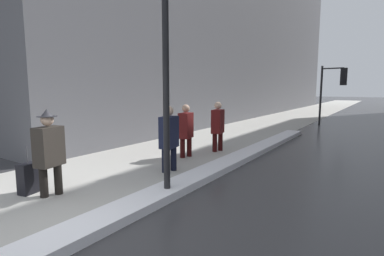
% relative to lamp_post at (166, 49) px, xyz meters
% --- Properties ---
extents(ground_plane, '(160.00, 160.00, 0.00)m').
position_rel_lamp_post_xyz_m(ground_plane, '(-0.22, -2.20, -2.71)').
color(ground_plane, '#38383A').
extents(sidewalk_slab, '(4.00, 80.00, 0.01)m').
position_rel_lamp_post_xyz_m(sidewalk_slab, '(-2.22, 12.80, -2.70)').
color(sidewalk_slab, '#B2AFA8').
rests_on(sidewalk_slab, ground).
extents(snow_bank_curb, '(0.61, 12.35, 0.15)m').
position_rel_lamp_post_xyz_m(snow_bank_curb, '(-0.04, 3.12, -2.63)').
color(snow_bank_curb, white).
rests_on(snow_bank_curb, ground).
extents(lamp_post, '(0.28, 0.28, 4.47)m').
position_rel_lamp_post_xyz_m(lamp_post, '(0.00, 0.00, 0.00)').
color(lamp_post, black).
rests_on(lamp_post, ground).
extents(traffic_light_near, '(1.31, 0.33, 3.24)m').
position_rel_lamp_post_xyz_m(traffic_light_near, '(0.96, 13.43, -0.38)').
color(traffic_light_near, black).
rests_on(traffic_light_near, ground).
extents(pedestrian_in_fedora, '(0.40, 0.56, 1.65)m').
position_rel_lamp_post_xyz_m(pedestrian_in_fedora, '(-1.81, -1.20, -1.81)').
color(pedestrian_in_fedora, black).
rests_on(pedestrian_in_fedora, ground).
extents(pedestrian_nearside, '(0.41, 0.75, 1.60)m').
position_rel_lamp_post_xyz_m(pedestrian_nearside, '(-0.98, 1.35, -1.82)').
color(pedestrian_nearside, black).
rests_on(pedestrian_nearside, ground).
extents(pedestrian_trailing, '(0.40, 0.56, 1.56)m').
position_rel_lamp_post_xyz_m(pedestrian_trailing, '(-1.50, 2.83, -1.84)').
color(pedestrian_trailing, '#340C0C').
rests_on(pedestrian_trailing, ground).
extents(pedestrian_in_glasses, '(0.41, 0.57, 1.60)m').
position_rel_lamp_post_xyz_m(pedestrian_in_glasses, '(-1.12, 4.08, -1.82)').
color(pedestrian_in_glasses, '#340C0C').
rests_on(pedestrian_in_glasses, ground).
extents(rolling_suitcase, '(0.29, 0.40, 0.95)m').
position_rel_lamp_post_xyz_m(rolling_suitcase, '(-2.29, -1.36, -2.41)').
color(rolling_suitcase, black).
rests_on(rolling_suitcase, ground).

